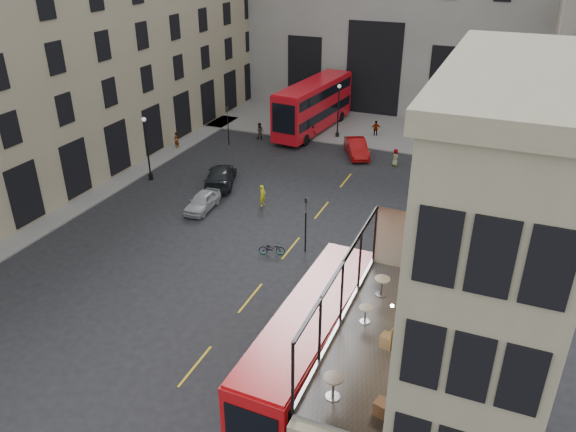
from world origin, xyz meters
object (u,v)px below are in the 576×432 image
at_px(bicycle, 272,248).
at_px(cafe_table_mid, 365,312).
at_px(street_lamp_a, 148,152).
at_px(pedestrian_a, 260,131).
at_px(cafe_chair_b, 388,340).
at_px(pedestrian_c, 376,129).
at_px(cafe_chair_d, 419,287).
at_px(car_a, 202,201).
at_px(pedestrian_e, 176,141).
at_px(cyclist, 263,195).
at_px(bus_far, 314,104).
at_px(cafe_table_far, 382,284).
at_px(street_lamp_b, 338,114).
at_px(traffic_light_near, 306,218).
at_px(pedestrian_d, 395,157).
at_px(cafe_table_near, 333,384).
at_px(car_c, 221,176).
at_px(cafe_chair_c, 411,326).
at_px(car_b, 357,148).
at_px(cafe_chair_a, 383,407).
at_px(traffic_light_far, 228,120).
at_px(bus_near, 310,344).
at_px(pedestrian_b, 311,133).

distance_m(bicycle, cafe_table_mid, 14.29).
bearing_deg(bicycle, street_lamp_a, 44.09).
distance_m(pedestrian_a, cafe_chair_b, 37.25).
distance_m(pedestrian_c, cafe_chair_d, 34.16).
height_order(car_a, pedestrian_e, pedestrian_e).
bearing_deg(bicycle, cafe_table_mid, -159.00).
bearing_deg(cafe_chair_d, cyclist, 135.10).
bearing_deg(bus_far, pedestrian_e, -135.08).
bearing_deg(cafe_table_far, cafe_table_mid, -93.80).
xyz_separation_m(street_lamp_b, pedestrian_e, (-13.00, -8.90, -1.58)).
height_order(traffic_light_near, bicycle, traffic_light_near).
xyz_separation_m(car_a, cafe_table_far, (16.19, -12.26, 4.50)).
bearing_deg(pedestrian_a, pedestrian_d, -15.85).
xyz_separation_m(cafe_table_near, cafe_chair_b, (1.06, 3.20, -0.28)).
bearing_deg(car_c, cafe_chair_c, 114.11).
height_order(traffic_light_near, car_b, traffic_light_near).
relative_size(car_a, cyclist, 2.35).
distance_m(cyclist, cafe_chair_a, 25.62).
distance_m(pedestrian_c, cafe_chair_b, 37.84).
height_order(pedestrian_c, cafe_chair_a, cafe_chair_a).
bearing_deg(pedestrian_e, bicycle, 52.71).
bearing_deg(cafe_chair_d, cafe_chair_c, -85.59).
xyz_separation_m(traffic_light_far, cafe_chair_a, (22.67, -31.92, 2.47)).
distance_m(cafe_table_near, cafe_chair_c, 4.73).
bearing_deg(cafe_chair_c, car_a, 141.49).
xyz_separation_m(pedestrian_e, cafe_table_near, (24.96, -28.92, 4.35)).
xyz_separation_m(bicycle, cyclist, (-3.54, 6.30, 0.38)).
xyz_separation_m(traffic_light_far, street_lamp_b, (9.00, 6.00, -0.03)).
relative_size(traffic_light_near, cafe_table_mid, 5.41).
relative_size(car_c, pedestrian_e, 3.23).
distance_m(traffic_light_far, bicycle, 21.14).
bearing_deg(cafe_table_far, car_b, 107.90).
xyz_separation_m(traffic_light_near, car_a, (-9.19, 2.79, -1.77)).
xyz_separation_m(street_lamp_a, pedestrian_d, (17.98, 10.83, -1.63)).
bearing_deg(car_c, cafe_chair_d, 118.33).
bearing_deg(street_lamp_a, bus_far, 64.85).
bearing_deg(street_lamp_a, pedestrian_c, 50.89).
bearing_deg(pedestrian_e, bus_near, 46.93).
distance_m(car_a, pedestrian_b, 17.30).
relative_size(street_lamp_a, cafe_chair_d, 6.22).
relative_size(traffic_light_far, car_c, 0.72).
relative_size(traffic_light_far, bicycle, 2.30).
bearing_deg(cyclist, bus_far, 14.95).
distance_m(bus_far, pedestrian_c, 6.74).
height_order(bus_far, pedestrian_d, bus_far).
distance_m(traffic_light_near, pedestrian_c, 23.87).
relative_size(traffic_light_far, cafe_chair_c, 4.39).
bearing_deg(bus_near, traffic_light_far, 124.20).
height_order(cafe_table_near, cafe_chair_b, cafe_chair_b).
height_order(pedestrian_c, cafe_table_near, cafe_table_near).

